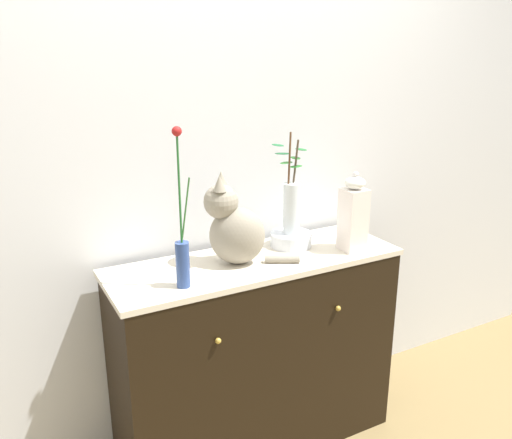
% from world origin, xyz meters
% --- Properties ---
extents(ground_plane, '(6.00, 6.00, 0.00)m').
position_xyz_m(ground_plane, '(0.00, 0.00, 0.00)').
color(ground_plane, olive).
extents(wall_back, '(4.40, 0.08, 2.60)m').
position_xyz_m(wall_back, '(0.00, 0.29, 1.30)').
color(wall_back, silver).
rests_on(wall_back, ground_plane).
extents(sideboard, '(1.29, 0.45, 0.93)m').
position_xyz_m(sideboard, '(0.00, -0.00, 0.47)').
color(sideboard, black).
rests_on(sideboard, ground_plane).
extents(cat_sitting, '(0.38, 0.27, 0.39)m').
position_xyz_m(cat_sitting, '(-0.10, 0.01, 1.09)').
color(cat_sitting, gray).
rests_on(cat_sitting, sideboard).
extents(vase_slim_green, '(0.07, 0.05, 0.61)m').
position_xyz_m(vase_slim_green, '(-0.37, -0.11, 1.08)').
color(vase_slim_green, '#2C4686').
rests_on(vase_slim_green, sideboard).
extents(bowl_porcelain, '(0.19, 0.19, 0.06)m').
position_xyz_m(bowl_porcelain, '(0.22, 0.07, 0.96)').
color(bowl_porcelain, white).
rests_on(bowl_porcelain, sideboard).
extents(vase_glass_clear, '(0.16, 0.11, 0.46)m').
position_xyz_m(vase_glass_clear, '(0.22, 0.07, 1.13)').
color(vase_glass_clear, silver).
rests_on(vase_glass_clear, bowl_porcelain).
extents(jar_lidded_porcelain, '(0.10, 0.10, 0.36)m').
position_xyz_m(jar_lidded_porcelain, '(0.44, -0.10, 1.10)').
color(jar_lidded_porcelain, white).
rests_on(jar_lidded_porcelain, sideboard).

